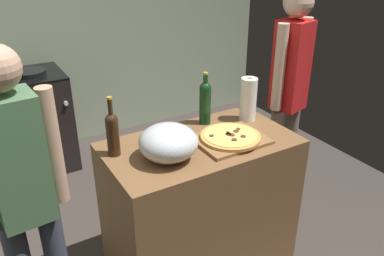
% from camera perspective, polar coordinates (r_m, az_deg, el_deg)
% --- Properties ---
extents(ground_plane, '(4.47, 3.34, 0.02)m').
position_cam_1_polar(ground_plane, '(3.29, -9.60, -11.33)').
color(ground_plane, '#3F3833').
extents(kitchen_wall_rear, '(4.47, 0.10, 2.60)m').
position_cam_1_polar(kitchen_wall_rear, '(4.06, -18.75, 15.18)').
color(kitchen_wall_rear, '#99A889').
rests_on(kitchen_wall_rear, ground_plane).
extents(counter, '(1.12, 0.62, 0.88)m').
position_cam_1_polar(counter, '(2.54, 1.17, -10.87)').
color(counter, brown).
rests_on(counter, ground_plane).
extents(cutting_board, '(0.40, 0.32, 0.02)m').
position_cam_1_polar(cutting_board, '(2.32, 5.52, -1.66)').
color(cutting_board, olive).
rests_on(cutting_board, counter).
extents(pizza, '(0.35, 0.35, 0.03)m').
position_cam_1_polar(pizza, '(2.31, 5.55, -1.21)').
color(pizza, tan).
rests_on(pizza, cutting_board).
extents(mixing_bowl, '(0.32, 0.32, 0.19)m').
position_cam_1_polar(mixing_bowl, '(2.10, -3.41, -2.08)').
color(mixing_bowl, '#B2B2B7').
rests_on(mixing_bowl, counter).
extents(paper_towel_roll, '(0.10, 0.10, 0.28)m').
position_cam_1_polar(paper_towel_roll, '(2.56, 8.08, 4.09)').
color(paper_towel_roll, white).
rests_on(paper_towel_roll, counter).
extents(wine_bottle_green, '(0.07, 0.07, 0.34)m').
position_cam_1_polar(wine_bottle_green, '(2.16, -11.33, -0.55)').
color(wine_bottle_green, '#331E0F').
rests_on(wine_bottle_green, counter).
extents(wine_bottle_clear, '(0.07, 0.07, 0.34)m').
position_cam_1_polar(wine_bottle_clear, '(2.49, 1.90, 3.92)').
color(wine_bottle_clear, '#143819').
rests_on(wine_bottle_clear, counter).
extents(stove, '(0.62, 0.58, 0.93)m').
position_cam_1_polar(stove, '(3.85, -21.77, 0.83)').
color(stove, black).
rests_on(stove, ground_plane).
extents(person_in_stripes, '(0.39, 0.22, 1.60)m').
position_cam_1_polar(person_in_stripes, '(1.95, -22.97, -8.68)').
color(person_in_stripes, '#383D4C').
rests_on(person_in_stripes, ground_plane).
extents(person_in_red, '(0.36, 0.24, 1.68)m').
position_cam_1_polar(person_in_red, '(2.93, 13.68, 5.21)').
color(person_in_red, slate).
rests_on(person_in_red, ground_plane).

